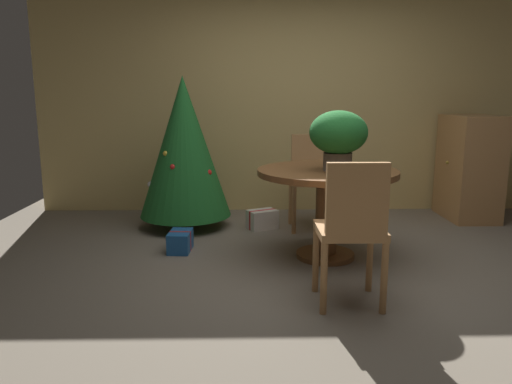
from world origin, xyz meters
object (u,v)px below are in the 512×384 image
Objects in this scene: wooden_cabinet at (469,168)px; gift_box_cream at (262,219)px; wooden_chair_near at (352,225)px; flower_vase at (338,135)px; holiday_tree at (184,147)px; gift_box_blue at (180,241)px; round_dining_table at (327,190)px; wooden_chair_far at (311,175)px.

gift_box_cream is at bearing -169.92° from wooden_cabinet.
wooden_chair_near is at bearing -75.18° from gift_box_cream.
holiday_tree reaches higher than flower_vase.
gift_box_blue is 0.27× the size of wooden_cabinet.
flower_vase is 1.05m from wooden_chair_near.
gift_box_blue is (-1.25, 1.18, -0.46)m from wooden_chair_near.
wooden_cabinet reaches higher than round_dining_table.
gift_box_cream is (0.79, -0.09, -0.74)m from holiday_tree.
gift_box_blue is (-1.25, 0.19, -0.49)m from round_dining_table.
wooden_chair_near is (-0.07, -0.92, -0.49)m from flower_vase.
round_dining_table is 0.75× the size of holiday_tree.
holiday_tree reaches higher than round_dining_table.
flower_vase is 1.48m from gift_box_cream.
round_dining_table is 0.99m from wooden_chair_near.
round_dining_table reaches higher than gift_box_cream.
wooden_chair_far is 0.62× the size of holiday_tree.
flower_vase reaches higher than wooden_cabinet.
round_dining_table is 2.23m from wooden_cabinet.
flower_vase is 1.41× the size of gift_box_cream.
holiday_tree is (-1.30, 2.00, 0.29)m from wooden_chair_near.
holiday_tree is 1.36× the size of wooden_cabinet.
gift_box_cream is (-0.51, 0.92, -0.48)m from round_dining_table.
wooden_chair_near is 2.81× the size of gift_box_cream.
round_dining_table is 3.38× the size of gift_box_cream.
flower_vase reaches higher than gift_box_blue.
holiday_tree is (-1.30, 0.02, 0.28)m from wooden_chair_far.
wooden_chair_far is (-0.07, 1.05, -0.49)m from flower_vase.
holiday_tree is at bearing 142.25° from round_dining_table.
gift_box_cream is at bearing -172.92° from wooden_chair_far.
wooden_cabinet is at bearing 10.08° from gift_box_cream.
round_dining_table reaches higher than gift_box_blue.
wooden_chair_far is at bearing -1.08° from holiday_tree.
wooden_chair_far reaches higher than gift_box_blue.
flower_vase reaches higher than wooden_chair_far.
holiday_tree is 4.52× the size of gift_box_cream.
wooden_cabinet is (3.10, 0.32, -0.27)m from holiday_tree.
gift_box_cream is (-0.51, -0.06, -0.45)m from wooden_chair_far.
gift_box_blue is (-1.32, 0.26, -0.95)m from flower_vase.
gift_box_blue is at bearing 136.74° from wooden_chair_near.
flower_vase is 1.75m from holiday_tree.
round_dining_table is at bearing -37.75° from holiday_tree.
wooden_chair_far is (0.00, 0.98, -0.03)m from round_dining_table.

